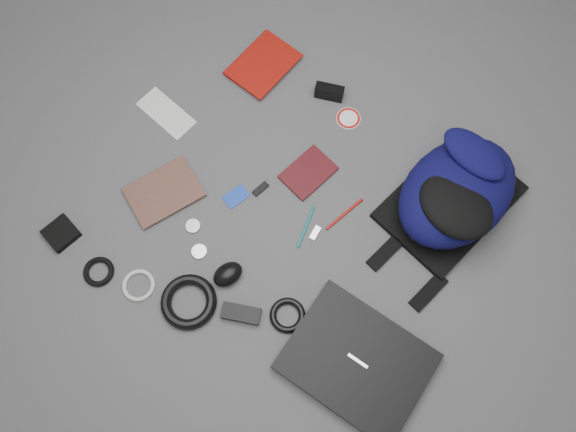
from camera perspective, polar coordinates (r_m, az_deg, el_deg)
The scene contains 23 objects.
ground at distance 1.77m, azimuth 0.00°, elevation -0.21°, with size 4.00×4.00×0.00m, color #4F4F51.
backpack at distance 1.77m, azimuth 16.81°, elevation 2.35°, with size 0.32×0.46×0.19m, color black, non-canonical shape.
laptop at distance 1.67m, azimuth 7.02°, elevation -14.45°, with size 0.39×0.30×0.04m, color black.
textbook_red at distance 2.05m, azimuth -4.46°, elevation 16.34°, with size 0.17×0.23×0.03m, color maroon.
comic_book at distance 1.87m, azimuth -13.61°, elevation 4.35°, with size 0.16×0.22×0.02m, color #BA5D0D.
envelope at distance 1.97m, azimuth -12.28°, elevation 10.18°, with size 0.20×0.09×0.00m, color silver.
dvd_case at distance 1.82m, azimuth 2.07°, elevation 4.43°, with size 0.12×0.17×0.01m, color #3A0B0E.
compact_camera at distance 1.94m, azimuth 4.22°, elevation 12.45°, with size 0.10×0.03×0.05m, color black.
sticker_disc at distance 1.93m, azimuth 6.16°, elevation 9.84°, with size 0.08×0.08×0.00m, color white.
pen_teal at distance 1.76m, azimuth 1.85°, elevation -1.09°, with size 0.01×0.01×0.14m, color #0E7580.
pen_red at distance 1.78m, azimuth 5.77°, elevation 0.21°, with size 0.01×0.01×0.15m, color #A9150D.
id_badge at distance 1.80m, azimuth -5.30°, elevation 1.98°, with size 0.05×0.08×0.00m, color #183DB8.
usb_black at distance 1.80m, azimuth -2.81°, elevation 2.77°, with size 0.02×0.06×0.01m, color black.
usb_silver at distance 1.75m, azimuth 2.78°, elevation -1.73°, with size 0.02×0.05×0.01m, color silver.
mouse at distance 1.70m, azimuth -6.14°, elevation -5.90°, with size 0.07×0.09×0.05m, color black.
headphone_left at distance 1.78m, azimuth -9.63°, elevation -1.02°, with size 0.05×0.05×0.01m, color #B8B8BA.
headphone_right at distance 1.75m, azimuth -9.00°, elevation -3.59°, with size 0.05×0.05×0.01m, color silver.
cable_coil at distance 1.68m, azimuth -0.05°, elevation -10.05°, with size 0.11×0.11×0.02m, color black.
power_brick at distance 1.69m, azimuth -4.78°, elevation -9.84°, with size 0.11×0.05×0.03m, color black.
power_cord_coil at distance 1.71m, azimuth -10.06°, elevation -8.57°, with size 0.17×0.17×0.03m, color black.
pouch at distance 1.88m, azimuth -22.06°, elevation -1.64°, with size 0.09×0.09×0.02m, color black.
earbud_coil at distance 1.81m, azimuth -18.68°, elevation -5.38°, with size 0.09×0.09×0.02m, color black.
white_cable_coil at distance 1.76m, azimuth -14.95°, elevation -6.81°, with size 0.10×0.10×0.01m, color silver.
Camera 1 is at (0.32, -0.48, 1.67)m, focal length 35.00 mm.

